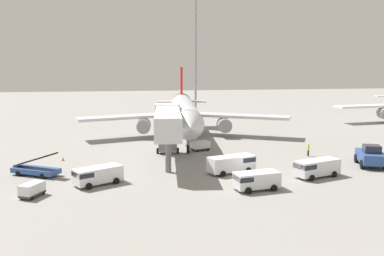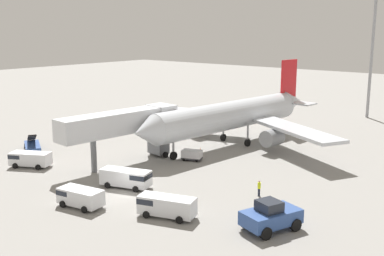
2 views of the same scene
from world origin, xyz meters
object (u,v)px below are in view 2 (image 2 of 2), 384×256
Objects in this scene: jet_bridge at (127,124)px; ground_crew_worker_foreground at (259,188)px; service_van_rear_left at (127,177)px; safety_cone_alpha at (81,141)px; airplane_at_gate at (234,115)px; service_van_near_right at (165,205)px; service_van_far_right at (29,158)px; baggage_cart_mid_right at (192,155)px; pushback_tug at (271,216)px; service_van_near_center at (80,196)px; apron_light_mast at (375,8)px; safety_cone_bravo at (201,150)px; belt_loader_truck at (32,145)px.

jet_bridge is 9.96× the size of ground_crew_worker_foreground.
service_van_rear_left is 22.46m from safety_cone_alpha.
airplane_at_gate is at bearing 95.75° from service_van_rear_left.
service_van_near_right is (11.09, -26.81, -3.25)m from airplane_at_gate.
service_van_far_right is at bearing -66.50° from safety_cone_alpha.
baggage_cart_mid_right is 1.73× the size of ground_crew_worker_foreground.
service_van_far_right is (-23.95, 0.82, -0.05)m from service_van_near_right.
airplane_at_gate is 30.75m from pushback_tug.
service_van_near_center is at bearing -156.85° from service_van_near_right.
service_van_far_right is 1.11× the size of service_van_near_center.
service_van_far_right reaches higher than safety_cone_alpha.
service_van_rear_left is at bearing -95.22° from apron_light_mast.
baggage_cart_mid_right is 3.94m from safety_cone_bravo.
service_van_far_right is 3.13× the size of ground_crew_worker_foreground.
belt_loader_truck is at bearing 158.33° from service_van_near_center.
service_van_rear_left is at bearing -24.74° from safety_cone_alpha.
ground_crew_worker_foreground is 2.36× the size of safety_cone_bravo.
service_van_rear_left is 61.21m from apron_light_mast.
service_van_near_right is 1.06× the size of service_van_far_right.
apron_light_mast reaches higher than safety_cone_bravo.
airplane_at_gate is at bearing 38.14° from safety_cone_alpha.
service_van_near_right is (-8.92, -3.68, -0.13)m from pushback_tug.
ground_crew_worker_foreground is (12.46, 6.89, -0.25)m from service_van_rear_left.
belt_loader_truck is 65.04m from apron_light_mast.
safety_cone_bravo is (-3.56, 23.21, -0.69)m from service_van_near_center.
service_van_far_right is at bearing -161.34° from ground_crew_worker_foreground.
service_van_near_center is (-8.13, -3.48, -0.08)m from service_van_near_right.
service_van_near_center is at bearing -21.67° from belt_loader_truck.
airplane_at_gate reaches higher than safety_cone_bravo.
apron_light_mast is at bearing 85.85° from service_van_near_center.
service_van_far_right is (-15.23, -2.46, -0.08)m from service_van_rear_left.
service_van_near_right is 7.84× the size of safety_cone_bravo.
airplane_at_gate is 12.53× the size of baggage_cart_mid_right.
service_van_far_right is 29.23m from ground_crew_worker_foreground.
airplane_at_gate is 70.20× the size of safety_cone_alpha.
baggage_cart_mid_right reaches higher than safety_cone_alpha.
ground_crew_worker_foreground is 18.15m from safety_cone_bravo.
jet_bridge is at bearing 46.65° from service_van_far_right.
service_van_far_right is 22.55m from safety_cone_bravo.
baggage_cart_mid_right is at bearing 147.04° from pushback_tug.
pushback_tug is 0.98× the size of belt_loader_truck.
belt_loader_truck is at bearing -133.27° from airplane_at_gate.
service_van_far_right reaches higher than safety_cone_bravo.
service_van_far_right is at bearing -34.17° from belt_loader_truck.
safety_cone_alpha is at bearing 113.50° from service_van_far_right.
ground_crew_worker_foreground is (-5.18, 6.49, -0.36)m from pushback_tug.
service_van_rear_left is 0.19× the size of apron_light_mast.
belt_loader_truck is at bearing 145.83° from service_van_far_right.
service_van_far_right is at bearing -116.32° from airplane_at_gate.
airplane_at_gate is 8.17m from safety_cone_bravo.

